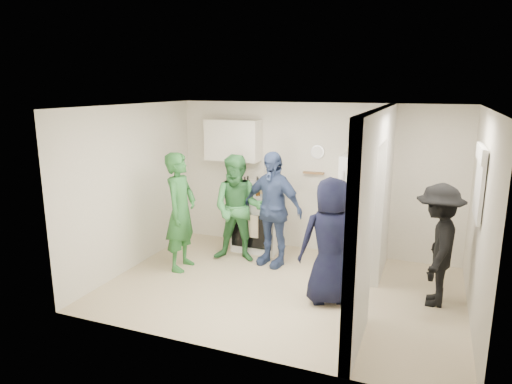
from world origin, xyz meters
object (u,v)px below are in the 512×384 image
person_denim (272,209)px  person_navy (331,241)px  fridge (364,210)px  yellow_cup_stack_top (382,148)px  person_green_center (238,209)px  stove (258,222)px  person_nook (437,245)px  person_green_left (181,212)px  wicker_basket (361,149)px  blue_bowl (362,141)px

person_denim → person_navy: bearing=-25.6°
fridge → person_navy: bearing=-97.5°
yellow_cup_stack_top → person_green_center: bearing=-167.2°
stove → yellow_cup_stack_top: bearing=-3.7°
stove → person_navy: person_navy is taller
stove → person_nook: (2.85, -1.07, 0.31)m
person_denim → yellow_cup_stack_top: bearing=30.1°
person_green_left → person_denim: bearing=-66.0°
person_navy → wicker_basket: bearing=-119.9°
person_nook → yellow_cup_stack_top: bearing=-135.2°
fridge → person_green_left: bearing=-155.0°
wicker_basket → person_green_left: bearing=-153.2°
stove → person_green_left: size_ratio=0.53×
fridge → person_denim: (-1.33, -0.53, 0.03)m
wicker_basket → fridge: bearing=-26.6°
yellow_cup_stack_top → person_green_left: yellow_cup_stack_top is taller
fridge → person_denim: bearing=-158.2°
stove → fridge: size_ratio=0.55×
person_green_left → stove: bearing=-37.1°
fridge → blue_bowl: blue_bowl is taller
blue_bowl → person_green_left: size_ratio=0.13×
person_navy → person_green_center: bearing=-54.7°
person_green_left → person_denim: (1.23, 0.66, -0.00)m
person_green_left → person_navy: size_ratio=1.09×
person_navy → person_nook: 1.35m
yellow_cup_stack_top → person_navy: size_ratio=0.15×
person_green_center → blue_bowl: bearing=9.2°
yellow_cup_stack_top → person_denim: 1.88m
fridge → person_denim: 1.43m
person_denim → person_nook: bearing=2.7°
wicker_basket → yellow_cup_stack_top: (0.32, -0.15, 0.05)m
wicker_basket → person_green_left: wicker_basket is taller
person_nook → wicker_basket: bearing=-130.3°
person_denim → person_green_center: bearing=-160.6°
person_nook → person_green_center: bearing=-96.4°
wicker_basket → person_nook: size_ratio=0.22×
wicker_basket → blue_bowl: 0.13m
wicker_basket → person_navy: 1.83m
person_navy → person_green_left: bearing=-33.4°
blue_bowl → fridge: bearing=-26.6°
stove → person_navy: size_ratio=0.58×
yellow_cup_stack_top → blue_bowl: bearing=154.9°
stove → person_green_center: (-0.11, -0.61, 0.38)m
stove → wicker_basket: size_ratio=2.74×
stove → yellow_cup_stack_top: size_ratio=3.83×
blue_bowl → person_green_center: bearing=-160.6°
stove → wicker_basket: bearing=0.7°
fridge → person_green_center: fridge is taller
wicker_basket → person_green_center: bearing=-160.6°
stove → wicker_basket: wicker_basket is taller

